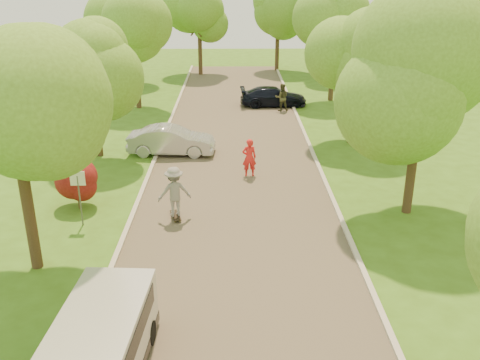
{
  "coord_description": "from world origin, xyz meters",
  "views": [
    {
      "loc": [
        -0.08,
        -14.2,
        9.14
      ],
      "look_at": [
        0.17,
        5.26,
        1.3
      ],
      "focal_mm": 40.0,
      "sensor_mm": 36.0,
      "label": 1
    }
  ],
  "objects_px": {
    "dark_sedan": "(273,96)",
    "street_sign": "(78,187)",
    "minivan": "(98,352)",
    "person_striped": "(249,158)",
    "person_olive": "(282,98)",
    "silver_sedan": "(171,141)",
    "longboard": "(176,216)",
    "skateboarder": "(174,192)"
  },
  "relations": [
    {
      "from": "minivan",
      "to": "dark_sedan",
      "type": "relative_size",
      "value": 1.06
    },
    {
      "from": "minivan",
      "to": "silver_sedan",
      "type": "distance_m",
      "value": 16.49
    },
    {
      "from": "person_striped",
      "to": "skateboarder",
      "type": "bearing_deg",
      "value": 50.63
    },
    {
      "from": "longboard",
      "to": "silver_sedan",
      "type": "bearing_deg",
      "value": -99.18
    },
    {
      "from": "silver_sedan",
      "to": "person_olive",
      "type": "xyz_separation_m",
      "value": [
        6.46,
        8.78,
        0.19
      ]
    },
    {
      "from": "silver_sedan",
      "to": "person_olive",
      "type": "height_order",
      "value": "person_olive"
    },
    {
      "from": "silver_sedan",
      "to": "person_striped",
      "type": "relative_size",
      "value": 2.47
    },
    {
      "from": "dark_sedan",
      "to": "skateboarder",
      "type": "bearing_deg",
      "value": 161.69
    },
    {
      "from": "street_sign",
      "to": "minivan",
      "type": "relative_size",
      "value": 0.45
    },
    {
      "from": "street_sign",
      "to": "dark_sedan",
      "type": "distance_m",
      "value": 20.25
    },
    {
      "from": "street_sign",
      "to": "dark_sedan",
      "type": "height_order",
      "value": "street_sign"
    },
    {
      "from": "longboard",
      "to": "person_striped",
      "type": "xyz_separation_m",
      "value": [
        2.99,
        4.47,
        0.79
      ]
    },
    {
      "from": "dark_sedan",
      "to": "street_sign",
      "type": "bearing_deg",
      "value": 152.66
    },
    {
      "from": "minivan",
      "to": "longboard",
      "type": "bearing_deg",
      "value": 87.97
    },
    {
      "from": "minivan",
      "to": "person_olive",
      "type": "bearing_deg",
      "value": 79.32
    },
    {
      "from": "person_olive",
      "to": "longboard",
      "type": "bearing_deg",
      "value": 66.97
    },
    {
      "from": "street_sign",
      "to": "person_striped",
      "type": "relative_size",
      "value": 1.21
    },
    {
      "from": "person_olive",
      "to": "skateboarder",
      "type": "bearing_deg",
      "value": 66.97
    },
    {
      "from": "street_sign",
      "to": "longboard",
      "type": "bearing_deg",
      "value": 8.89
    },
    {
      "from": "silver_sedan",
      "to": "person_olive",
      "type": "distance_m",
      "value": 10.9
    },
    {
      "from": "street_sign",
      "to": "dark_sedan",
      "type": "relative_size",
      "value": 0.47
    },
    {
      "from": "silver_sedan",
      "to": "dark_sedan",
      "type": "relative_size",
      "value": 0.97
    },
    {
      "from": "person_striped",
      "to": "person_olive",
      "type": "xyz_separation_m",
      "value": [
        2.53,
        11.95,
        0.02
      ]
    },
    {
      "from": "minivan",
      "to": "dark_sedan",
      "type": "height_order",
      "value": "minivan"
    },
    {
      "from": "minivan",
      "to": "person_olive",
      "type": "height_order",
      "value": "person_olive"
    },
    {
      "from": "silver_sedan",
      "to": "person_olive",
      "type": "bearing_deg",
      "value": -32.87
    },
    {
      "from": "minivan",
      "to": "longboard",
      "type": "height_order",
      "value": "minivan"
    },
    {
      "from": "longboard",
      "to": "person_striped",
      "type": "bearing_deg",
      "value": -140.03
    },
    {
      "from": "street_sign",
      "to": "minivan",
      "type": "xyz_separation_m",
      "value": [
        2.6,
        -8.31,
        -0.63
      ]
    },
    {
      "from": "person_striped",
      "to": "silver_sedan",
      "type": "bearing_deg",
      "value": -44.4
    },
    {
      "from": "minivan",
      "to": "person_olive",
      "type": "distance_m",
      "value": 26.06
    },
    {
      "from": "minivan",
      "to": "person_olive",
      "type": "xyz_separation_m",
      "value": [
        6.37,
        25.27,
        -0.01
      ]
    },
    {
      "from": "dark_sedan",
      "to": "person_olive",
      "type": "bearing_deg",
      "value": -164.02
    },
    {
      "from": "street_sign",
      "to": "skateboarder",
      "type": "height_order",
      "value": "street_sign"
    },
    {
      "from": "longboard",
      "to": "dark_sedan",
      "type": "bearing_deg",
      "value": -122.06
    },
    {
      "from": "street_sign",
      "to": "person_olive",
      "type": "xyz_separation_m",
      "value": [
        8.97,
        16.95,
        -0.65
      ]
    },
    {
      "from": "silver_sedan",
      "to": "skateboarder",
      "type": "relative_size",
      "value": 2.24
    },
    {
      "from": "silver_sedan",
      "to": "person_olive",
      "type": "relative_size",
      "value": 2.42
    },
    {
      "from": "street_sign",
      "to": "skateboarder",
      "type": "relative_size",
      "value": 1.1
    },
    {
      "from": "street_sign",
      "to": "longboard",
      "type": "distance_m",
      "value": 3.79
    },
    {
      "from": "silver_sedan",
      "to": "skateboarder",
      "type": "distance_m",
      "value": 7.7
    },
    {
      "from": "minivan",
      "to": "dark_sedan",
      "type": "distance_m",
      "value": 27.32
    }
  ]
}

